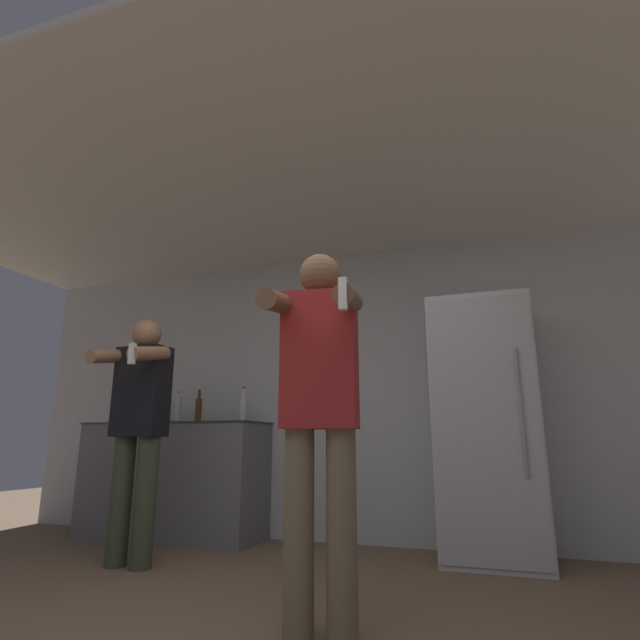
# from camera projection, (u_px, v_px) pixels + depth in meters

# --- Properties ---
(wall_back) EXTENTS (7.00, 0.06, 2.55)m
(wall_back) POSITION_uv_depth(u_px,v_px,m) (362.00, 390.00, 4.43)
(wall_back) COLOR #B2B7BC
(wall_back) RESTS_ON ground_plane
(ceiling_slab) EXTENTS (7.00, 3.25, 0.05)m
(ceiling_slab) POSITION_uv_depth(u_px,v_px,m) (309.00, 183.00, 3.46)
(ceiling_slab) COLOR silver
(ceiling_slab) RESTS_ON wall_back
(refrigerator) EXTENTS (0.73, 0.69, 1.88)m
(refrigerator) POSITION_uv_depth(u_px,v_px,m) (486.00, 426.00, 3.70)
(refrigerator) COLOR silver
(refrigerator) RESTS_ON ground_plane
(counter) EXTENTS (1.68, 0.62, 1.00)m
(counter) POSITION_uv_depth(u_px,v_px,m) (174.00, 479.00, 4.47)
(counter) COLOR slate
(counter) RESTS_ON ground_plane
(bottle_red_label) EXTENTS (0.07, 0.07, 0.31)m
(bottle_red_label) POSITION_uv_depth(u_px,v_px,m) (144.00, 410.00, 4.77)
(bottle_red_label) COLOR #563314
(bottle_red_label) RESTS_ON counter
(bottle_tall_gin) EXTENTS (0.06, 0.06, 0.32)m
(bottle_tall_gin) POSITION_uv_depth(u_px,v_px,m) (198.00, 409.00, 4.58)
(bottle_tall_gin) COLOR #563314
(bottle_tall_gin) RESTS_ON counter
(bottle_clear_vodka) EXTENTS (0.06, 0.06, 0.29)m
(bottle_clear_vodka) POSITION_uv_depth(u_px,v_px,m) (177.00, 410.00, 4.65)
(bottle_clear_vodka) COLOR silver
(bottle_clear_vodka) RESTS_ON counter
(bottle_short_whiskey) EXTENTS (0.07, 0.07, 0.31)m
(bottle_short_whiskey) POSITION_uv_depth(u_px,v_px,m) (243.00, 409.00, 4.44)
(bottle_short_whiskey) COLOR silver
(bottle_short_whiskey) RESTS_ON counter
(person_woman_foreground) EXTENTS (0.48, 0.52, 1.76)m
(person_woman_foreground) POSITION_uv_depth(u_px,v_px,m) (320.00, 403.00, 2.37)
(person_woman_foreground) COLOR #75664C
(person_woman_foreground) RESTS_ON ground_plane
(person_man_side) EXTENTS (0.46, 0.47, 1.72)m
(person_man_side) POSITION_uv_depth(u_px,v_px,m) (138.00, 422.00, 3.58)
(person_man_side) COLOR #38422D
(person_man_side) RESTS_ON ground_plane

